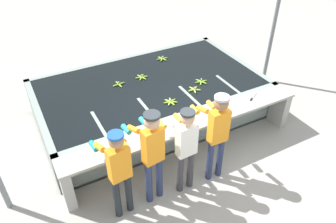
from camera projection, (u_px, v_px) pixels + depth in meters
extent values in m
plane|color=#A3A099|center=(193.00, 164.00, 6.10)|extent=(80.00, 80.00, 0.00)
cube|color=gray|center=(151.00, 112.00, 7.37)|extent=(4.69, 2.73, 0.06)
cube|color=gray|center=(180.00, 132.00, 6.22)|extent=(4.69, 0.12, 0.83)
cube|color=gray|center=(127.00, 72.00, 8.07)|extent=(4.69, 0.12, 0.83)
cube|color=gray|center=(43.00, 130.00, 6.27)|extent=(0.12, 2.73, 0.83)
cube|color=gray|center=(234.00, 74.00, 8.02)|extent=(0.12, 2.73, 0.83)
cube|color=black|center=(150.00, 97.00, 7.13)|extent=(4.45, 2.49, 0.76)
cube|color=gray|center=(101.00, 141.00, 6.01)|extent=(0.06, 0.80, 0.83)
cube|color=gray|center=(148.00, 126.00, 6.37)|extent=(0.06, 0.80, 0.83)
cube|color=gray|center=(189.00, 112.00, 6.73)|extent=(0.06, 0.80, 0.83)
cube|color=gray|center=(226.00, 100.00, 7.09)|extent=(0.06, 0.80, 0.83)
cube|color=#9E9E99|center=(189.00, 124.00, 5.79)|extent=(4.69, 0.45, 0.05)
cube|color=#9E9E99|center=(66.00, 186.00, 5.17)|extent=(0.16, 0.41, 0.78)
cube|color=#9E9E99|center=(279.00, 108.00, 6.89)|extent=(0.16, 0.41, 0.78)
cylinder|color=#1E2328|center=(117.00, 198.00, 4.98)|extent=(0.11, 0.11, 0.80)
cylinder|color=#1E2328|center=(129.00, 192.00, 5.07)|extent=(0.11, 0.11, 0.80)
cube|color=orange|center=(119.00, 163.00, 4.62)|extent=(0.33, 0.20, 0.57)
sphere|color=#9E704C|center=(116.00, 141.00, 4.37)|extent=(0.22, 0.22, 0.22)
cylinder|color=#1E5199|center=(116.00, 135.00, 4.31)|extent=(0.23, 0.23, 0.04)
cylinder|color=orange|center=(99.00, 147.00, 4.60)|extent=(0.11, 0.32, 0.18)
cylinder|color=teal|center=(94.00, 146.00, 4.86)|extent=(0.10, 0.21, 0.08)
cylinder|color=orange|center=(120.00, 139.00, 4.74)|extent=(0.11, 0.32, 0.18)
cylinder|color=teal|center=(113.00, 138.00, 5.01)|extent=(0.10, 0.21, 0.08)
cylinder|color=navy|center=(149.00, 182.00, 5.19)|extent=(0.11, 0.11, 0.86)
cylinder|color=navy|center=(159.00, 177.00, 5.28)|extent=(0.11, 0.11, 0.86)
cube|color=orange|center=(153.00, 146.00, 4.80)|extent=(0.34, 0.21, 0.61)
sphere|color=tan|center=(152.00, 121.00, 4.54)|extent=(0.23, 0.23, 0.23)
cylinder|color=#282D33|center=(152.00, 115.00, 4.47)|extent=(0.24, 0.24, 0.04)
cylinder|color=orange|center=(134.00, 129.00, 4.76)|extent=(0.12, 0.32, 0.18)
cylinder|color=#1EA3AD|center=(126.00, 129.00, 5.02)|extent=(0.11, 0.21, 0.08)
cylinder|color=orange|center=(152.00, 121.00, 4.91)|extent=(0.12, 0.32, 0.18)
cylinder|color=#1EA3AD|center=(144.00, 122.00, 5.17)|extent=(0.11, 0.21, 0.08)
cylinder|color=#38383D|center=(180.00, 173.00, 5.39)|extent=(0.11, 0.11, 0.80)
cylinder|color=#38383D|center=(190.00, 169.00, 5.47)|extent=(0.11, 0.11, 0.80)
cube|color=white|center=(187.00, 140.00, 5.02)|extent=(0.33, 0.18, 0.57)
sphere|color=tan|center=(188.00, 118.00, 4.77)|extent=(0.22, 0.22, 0.22)
cylinder|color=#282D33|center=(188.00, 113.00, 4.72)|extent=(0.23, 0.23, 0.04)
cylinder|color=white|center=(169.00, 124.00, 5.02)|extent=(0.09, 0.31, 0.18)
cylinder|color=gold|center=(162.00, 124.00, 5.29)|extent=(0.09, 0.20, 0.08)
cylinder|color=white|center=(187.00, 118.00, 5.15)|extent=(0.09, 0.31, 0.18)
cylinder|color=gold|center=(178.00, 118.00, 5.42)|extent=(0.09, 0.20, 0.08)
cylinder|color=navy|center=(210.00, 161.00, 5.59)|extent=(0.11, 0.11, 0.84)
cylinder|color=navy|center=(220.00, 157.00, 5.66)|extent=(0.11, 0.11, 0.84)
cube|color=orange|center=(219.00, 126.00, 5.20)|extent=(0.33, 0.19, 0.60)
sphere|color=#896042|center=(221.00, 103.00, 4.94)|extent=(0.23, 0.23, 0.23)
cylinder|color=#9E9E99|center=(222.00, 98.00, 4.88)|extent=(0.24, 0.24, 0.04)
cylinder|color=orange|center=(203.00, 110.00, 5.20)|extent=(0.10, 0.31, 0.18)
cylinder|color=gold|center=(195.00, 110.00, 5.48)|extent=(0.09, 0.20, 0.08)
cylinder|color=orange|center=(220.00, 105.00, 5.31)|extent=(0.10, 0.31, 0.18)
cylinder|color=gold|center=(211.00, 105.00, 5.59)|extent=(0.09, 0.20, 0.08)
ellipsoid|color=#7FAD33|center=(162.00, 60.00, 7.70)|extent=(0.14, 0.15, 0.04)
ellipsoid|color=#7FAD33|center=(164.00, 59.00, 7.71)|extent=(0.09, 0.17, 0.04)
ellipsoid|color=#7FAD33|center=(164.00, 58.00, 7.75)|extent=(0.17, 0.07, 0.04)
ellipsoid|color=#7FAD33|center=(163.00, 58.00, 7.78)|extent=(0.14, 0.15, 0.04)
ellipsoid|color=#7FAD33|center=(161.00, 58.00, 7.77)|extent=(0.09, 0.17, 0.04)
ellipsoid|color=#7FAD33|center=(160.00, 59.00, 7.73)|extent=(0.17, 0.07, 0.04)
cylinder|color=tan|center=(162.00, 57.00, 7.72)|extent=(0.03, 0.03, 0.04)
ellipsoid|color=#9EC642|center=(197.00, 90.00, 6.63)|extent=(0.16, 0.13, 0.04)
ellipsoid|color=#9EC642|center=(195.00, 88.00, 6.68)|extent=(0.16, 0.12, 0.04)
ellipsoid|color=#9EC642|center=(192.00, 88.00, 6.67)|extent=(0.08, 0.17, 0.04)
ellipsoid|color=#9EC642|center=(192.00, 90.00, 6.62)|extent=(0.17, 0.04, 0.04)
ellipsoid|color=#9EC642|center=(195.00, 91.00, 6.59)|extent=(0.09, 0.17, 0.04)
cylinder|color=tan|center=(194.00, 88.00, 6.62)|extent=(0.03, 0.03, 0.04)
ellipsoid|color=#7FAD33|center=(201.00, 83.00, 6.85)|extent=(0.13, 0.16, 0.04)
ellipsoid|color=#7FAD33|center=(203.00, 82.00, 6.86)|extent=(0.10, 0.17, 0.04)
ellipsoid|color=#7FAD33|center=(204.00, 81.00, 6.91)|extent=(0.17, 0.06, 0.04)
ellipsoid|color=#7FAD33|center=(201.00, 80.00, 6.94)|extent=(0.13, 0.16, 0.04)
ellipsoid|color=#7FAD33|center=(199.00, 81.00, 6.92)|extent=(0.10, 0.17, 0.04)
ellipsoid|color=#7FAD33|center=(199.00, 82.00, 6.88)|extent=(0.17, 0.06, 0.04)
cylinder|color=tan|center=(201.00, 80.00, 6.87)|extent=(0.03, 0.03, 0.04)
ellipsoid|color=#8CB738|center=(168.00, 101.00, 6.31)|extent=(0.12, 0.17, 0.04)
ellipsoid|color=#8CB738|center=(168.00, 102.00, 6.27)|extent=(0.17, 0.06, 0.04)
ellipsoid|color=#8CB738|center=(170.00, 103.00, 6.24)|extent=(0.15, 0.14, 0.04)
ellipsoid|color=#8CB738|center=(172.00, 103.00, 6.25)|extent=(0.05, 0.17, 0.04)
ellipsoid|color=#8CB738|center=(173.00, 102.00, 6.28)|extent=(0.16, 0.13, 0.04)
ellipsoid|color=#8CB738|center=(172.00, 101.00, 6.32)|extent=(0.17, 0.08, 0.04)
ellipsoid|color=#8CB738|center=(170.00, 100.00, 6.33)|extent=(0.10, 0.17, 0.04)
cylinder|color=tan|center=(171.00, 100.00, 6.26)|extent=(0.03, 0.03, 0.04)
ellipsoid|color=#7FAD33|center=(139.00, 78.00, 7.02)|extent=(0.17, 0.07, 0.04)
ellipsoid|color=#7FAD33|center=(141.00, 78.00, 7.00)|extent=(0.14, 0.15, 0.04)
ellipsoid|color=#7FAD33|center=(143.00, 78.00, 7.01)|extent=(0.09, 0.17, 0.04)
ellipsoid|color=#7FAD33|center=(144.00, 77.00, 7.05)|extent=(0.17, 0.07, 0.04)
ellipsoid|color=#7FAD33|center=(142.00, 76.00, 7.08)|extent=(0.14, 0.15, 0.04)
ellipsoid|color=#7FAD33|center=(140.00, 76.00, 7.07)|extent=(0.09, 0.17, 0.04)
cylinder|color=tan|center=(142.00, 76.00, 7.02)|extent=(0.03, 0.03, 0.04)
ellipsoid|color=#7FAD33|center=(121.00, 83.00, 6.83)|extent=(0.17, 0.05, 0.04)
ellipsoid|color=#7FAD33|center=(118.00, 83.00, 6.84)|extent=(0.05, 0.17, 0.04)
ellipsoid|color=#7FAD33|center=(116.00, 85.00, 6.78)|extent=(0.17, 0.05, 0.04)
ellipsoid|color=#7FAD33|center=(120.00, 85.00, 6.76)|extent=(0.05, 0.17, 0.04)
cylinder|color=tan|center=(119.00, 83.00, 6.78)|extent=(0.03, 0.03, 0.04)
ellipsoid|color=#8CB738|center=(145.00, 134.00, 5.50)|extent=(0.17, 0.06, 0.04)
ellipsoid|color=#8CB738|center=(148.00, 135.00, 5.48)|extent=(0.10, 0.17, 0.04)
ellipsoid|color=#8CB738|center=(151.00, 134.00, 5.51)|extent=(0.13, 0.16, 0.04)
ellipsoid|color=#8CB738|center=(151.00, 132.00, 5.55)|extent=(0.17, 0.06, 0.04)
ellipsoid|color=#8CB738|center=(148.00, 131.00, 5.57)|extent=(0.10, 0.17, 0.04)
ellipsoid|color=#8CB738|center=(145.00, 132.00, 5.54)|extent=(0.13, 0.16, 0.04)
cylinder|color=tan|center=(148.00, 131.00, 5.50)|extent=(0.03, 0.03, 0.04)
cube|color=silver|center=(222.00, 107.00, 6.16)|extent=(0.20, 0.08, 0.00)
cube|color=black|center=(215.00, 111.00, 6.05)|extent=(0.10, 0.05, 0.02)
cube|color=silver|center=(255.00, 94.00, 6.50)|extent=(0.19, 0.13, 0.00)
cube|color=black|center=(251.00, 99.00, 6.36)|extent=(0.10, 0.07, 0.02)
cylinder|color=slate|center=(275.00, 21.00, 7.64)|extent=(0.09, 0.09, 3.20)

